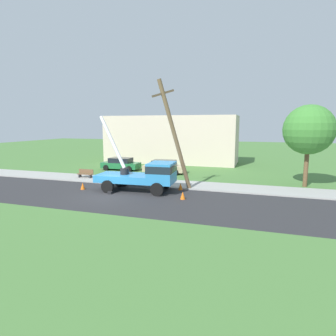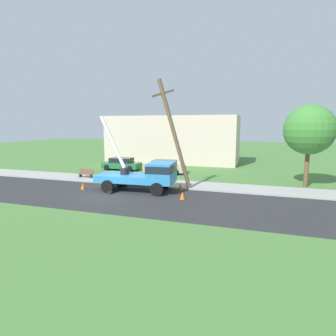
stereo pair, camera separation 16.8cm
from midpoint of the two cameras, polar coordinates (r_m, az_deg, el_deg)
ground_plane at (r=32.32m, az=-1.20°, el=-0.60°), size 120.00×120.00×0.00m
road_asphalt at (r=21.61m, az=-11.91°, el=-5.52°), size 80.00×7.65×0.01m
sidewalk_strip at (r=26.32m, az=-5.97°, el=-2.71°), size 80.00×3.23×0.10m
utility_truck at (r=22.39m, az=-4.27°, el=-1.18°), size 6.91×3.21×5.98m
leaning_utility_pole at (r=22.33m, az=1.52°, el=6.69°), size 2.73×2.36×8.69m
traffic_cone_ahead at (r=20.23m, az=3.16°, el=-5.51°), size 0.36×0.36×0.56m
traffic_cone_behind at (r=24.27m, az=-16.52°, el=-3.45°), size 0.36×0.36×0.56m
traffic_cone_curbside at (r=23.05m, az=2.74°, el=-3.73°), size 0.36×0.36×0.56m
parked_sedan_green at (r=33.47m, az=-9.17°, el=0.84°), size 4.42×2.06×1.42m
parked_sedan_tan at (r=30.71m, az=-0.55°, el=0.25°), size 4.52×2.23×1.42m
park_bench at (r=28.99m, az=-15.98°, el=-1.11°), size 1.60×0.45×0.90m
roadside_tree_near at (r=26.41m, az=26.69°, el=6.85°), size 4.12×4.12×6.89m
lowrise_building_backdrop at (r=39.77m, az=0.92°, el=5.80°), size 18.00×6.00×6.40m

